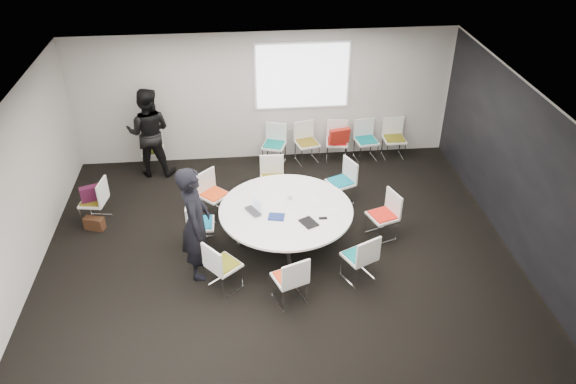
{
  "coord_description": "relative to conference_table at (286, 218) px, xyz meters",
  "views": [
    {
      "loc": [
        -0.58,
        -7.51,
        6.12
      ],
      "look_at": [
        0.2,
        0.4,
        1.0
      ],
      "focal_mm": 35.0,
      "sensor_mm": 36.0,
      "label": 1
    }
  ],
  "objects": [
    {
      "name": "chair_ring_g",
      "position": [
        -0.08,
        -1.43,
        -0.27
      ],
      "size": [
        0.59,
        0.58,
        0.88
      ],
      "rotation": [
        0.0,
        0.0,
        6.65
      ],
      "color": "silver",
      "rests_on": "ground"
    },
    {
      "name": "red_jacket",
      "position": [
        1.38,
        2.63,
        0.15
      ],
      "size": [
        0.46,
        0.25,
        0.36
      ],
      "primitive_type": "cube",
      "rotation": [
        0.17,
        0.0,
        0.21
      ],
      "color": "#A61F14",
      "rests_on": "chair_back_c"
    },
    {
      "name": "chair_back_c",
      "position": [
        1.38,
        2.86,
        -0.27
      ],
      "size": [
        0.52,
        0.51,
        0.88
      ],
      "rotation": [
        0.0,
        0.0,
        2.99
      ],
      "color": "silver",
      "rests_on": "ground"
    },
    {
      "name": "person_back",
      "position": [
        -2.56,
        2.7,
        0.4
      ],
      "size": [
        0.99,
        0.81,
        1.89
      ],
      "primitive_type": "imported",
      "rotation": [
        0.0,
        0.0,
        3.04
      ],
      "color": "black",
      "rests_on": "ground"
    },
    {
      "name": "chair_back_a",
      "position": [
        0.01,
        2.85,
        -0.27
      ],
      "size": [
        0.58,
        0.57,
        0.88
      ],
      "rotation": [
        0.0,
        0.0,
        2.81
      ],
      "color": "silver",
      "rests_on": "ground"
    },
    {
      "name": "chair_ring_f",
      "position": [
        -1.08,
        -1.03,
        -0.27
      ],
      "size": [
        0.64,
        0.64,
        0.88
      ],
      "rotation": [
        0.0,
        0.0,
        5.41
      ],
      "color": "silver",
      "rests_on": "ground"
    },
    {
      "name": "conference_table",
      "position": [
        0.0,
        0.0,
        0.0
      ],
      "size": [
        2.28,
        2.28,
        0.73
      ],
      "color": "silver",
      "rests_on": "ground"
    },
    {
      "name": "phone",
      "position": [
        0.58,
        -0.34,
        0.19
      ],
      "size": [
        0.14,
        0.07,
        0.01
      ],
      "primitive_type": "cube",
      "rotation": [
        0.0,
        0.0,
        -0.02
      ],
      "color": "black",
      "rests_on": "conference_table"
    },
    {
      "name": "chair_ring_b",
      "position": [
        1.18,
        1.21,
        -0.27
      ],
      "size": [
        0.6,
        0.6,
        0.88
      ],
      "rotation": [
        0.0,
        0.0,
        1.98
      ],
      "color": "silver",
      "rests_on": "ground"
    },
    {
      "name": "person_main",
      "position": [
        -1.48,
        -0.61,
        0.43
      ],
      "size": [
        0.47,
        0.72,
        1.96
      ],
      "primitive_type": "imported",
      "rotation": [
        0.0,
        0.0,
        1.57
      ],
      "color": "black",
      "rests_on": "ground"
    },
    {
      "name": "notebook_black",
      "position": [
        0.33,
        -0.45,
        0.19
      ],
      "size": [
        0.33,
        0.37,
        0.02
      ],
      "primitive_type": "cube",
      "rotation": [
        0.0,
        0.0,
        0.46
      ],
      "color": "black",
      "rests_on": "conference_table"
    },
    {
      "name": "laptop",
      "position": [
        -0.52,
        -0.02,
        0.2
      ],
      "size": [
        0.37,
        0.41,
        0.03
      ],
      "primitive_type": "imported",
      "rotation": [
        0.0,
        0.0,
        2.09
      ],
      "color": "#333338",
      "rests_on": "conference_table"
    },
    {
      "name": "chair_back_b",
      "position": [
        0.73,
        2.87,
        -0.27
      ],
      "size": [
        0.56,
        0.55,
        0.88
      ],
      "rotation": [
        0.0,
        0.0,
        3.4
      ],
      "color": "silver",
      "rests_on": "ground"
    },
    {
      "name": "brown_bag",
      "position": [
        -3.43,
        0.76,
        -0.43
      ],
      "size": [
        0.39,
        0.26,
        0.24
      ],
      "primitive_type": "cube",
      "rotation": [
        0.0,
        0.0,
        -0.31
      ],
      "color": "#381F11",
      "rests_on": "ground"
    },
    {
      "name": "chair_person_back",
      "position": [
        -2.56,
        2.87,
        -0.27
      ],
      "size": [
        0.5,
        0.49,
        0.88
      ],
      "rotation": [
        0.0,
        0.0,
        3.23
      ],
      "color": "silver",
      "rests_on": "ground"
    },
    {
      "name": "tablet_folio",
      "position": [
        -0.18,
        -0.24,
        0.2
      ],
      "size": [
        0.3,
        0.25,
        0.03
      ],
      "primitive_type": "cube",
      "rotation": [
        0.0,
        0.0,
        -0.21
      ],
      "color": "navy",
      "rests_on": "conference_table"
    },
    {
      "name": "maroon_bag",
      "position": [
        -3.43,
        1.0,
        0.07
      ],
      "size": [
        0.42,
        0.27,
        0.28
      ],
      "primitive_type": "cube",
      "rotation": [
        0.0,
        0.0,
        0.35
      ],
      "color": "#401129",
      "rests_on": "chair_spare_left"
    },
    {
      "name": "chair_ring_c",
      "position": [
        -0.13,
        1.43,
        -0.27
      ],
      "size": [
        0.47,
        0.46,
        0.88
      ],
      "rotation": [
        0.0,
        0.0,
        3.11
      ],
      "color": "silver",
      "rests_on": "ground"
    },
    {
      "name": "chair_back_d",
      "position": [
        2.03,
        2.85,
        -0.27
      ],
      "size": [
        0.52,
        0.51,
        0.88
      ],
      "rotation": [
        0.0,
        0.0,
        3.29
      ],
      "color": "silver",
      "rests_on": "ground"
    },
    {
      "name": "laptop_lid",
      "position": [
        -0.49,
        0.04,
        0.31
      ],
      "size": [
        0.14,
        0.28,
        0.22
      ],
      "primitive_type": "cube",
      "rotation": [
        0.0,
        0.0,
        2.01
      ],
      "color": "silver",
      "rests_on": "conference_table"
    },
    {
      "name": "room_shell",
      "position": [
        -0.06,
        -0.3,
        0.85
      ],
      "size": [
        8.08,
        7.08,
        2.88
      ],
      "color": "black",
      "rests_on": "ground"
    },
    {
      "name": "chair_back_e",
      "position": [
        2.65,
        2.87,
        -0.27
      ],
      "size": [
        0.46,
        0.45,
        0.88
      ],
      "rotation": [
        0.0,
        0.0,
        3.15
      ],
      "color": "silver",
      "rests_on": "ground"
    },
    {
      "name": "chair_ring_a",
      "position": [
        1.71,
        0.03,
        -0.27
      ],
      "size": [
        0.57,
        0.58,
        0.88
      ],
      "rotation": [
        0.0,
        0.0,
        1.9
      ],
      "color": "silver",
      "rests_on": "ground"
    },
    {
      "name": "projection_screen",
      "position": [
        0.64,
        3.16,
        1.3
      ],
      "size": [
        1.9,
        0.03,
        1.35
      ],
      "primitive_type": "cube",
      "color": "white",
      "rests_on": "room_shell"
    },
    {
      "name": "papers_right",
      "position": [
        0.46,
        0.15,
        0.19
      ],
      "size": [
        0.37,
        0.33,
        0.0
      ],
      "primitive_type": "cube",
      "rotation": [
        0.0,
        0.0,
        0.53
      ],
      "color": "white",
      "rests_on": "conference_table"
    },
    {
      "name": "chair_ring_d",
      "position": [
        -1.25,
        1.0,
        -0.27
      ],
      "size": [
        0.64,
        0.64,
        0.88
      ],
      "rotation": [
        0.0,
        0.0,
        3.93
      ],
      "color": "silver",
      "rests_on": "ground"
    },
    {
      "name": "chair_spare_left",
      "position": [
        -3.42,
        0.99,
        -0.27
      ],
      "size": [
        0.52,
        0.53,
        0.88
      ],
      "rotation": [
        0.0,
        0.0,
        1.4
      ],
      "color": "silver",
      "rests_on": "ground"
    },
    {
      "name": "papers_front",
      "position": [
        0.71,
        -0.2,
        0.19
      ],
      "size": [
        0.34,
        0.28,
        0.0
      ],
      "primitive_type": "cube",
      "rotation": [
        0.0,
        0.0,
        0.27
      ],
      "color": "white",
      "rests_on": "conference_table"
    },
    {
      "name": "cup",
      "position": [
        0.09,
        0.29,
        0.23
      ],
      "size": [
        0.08,
        0.08,
        0.09
      ],
      "primitive_type": "cylinder",
      "color": "white",
      "rests_on": "conference_table"
    },
    {
      "name": "chair_ring_e",
      "position": [
        -1.47,
        0.1,
        -0.27
      ],
      "size": [
        0.45,
        0.46,
        0.88
      ],
      "rotation": [
        0.0,
        0.0,
        4.71
      ],
      "color": "silver",
      "rests_on": "ground"
    },
    {
      "name": "chair_ring_h",
      "position": [
        1.08,
        -1.03,
        -0.27
      ],
      "size": [
        0.61,
        0.6,
        0.88
      ],
      "rotation": [
        0.0,
        0.0,
        6.74
      ],
      "color": "silver",
      "rests_on": "ground"
    }
  ]
}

